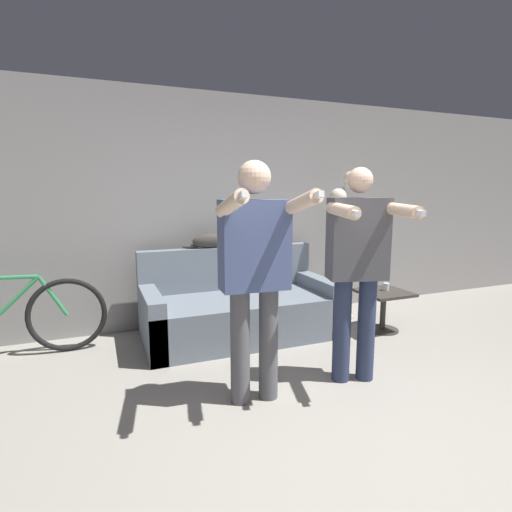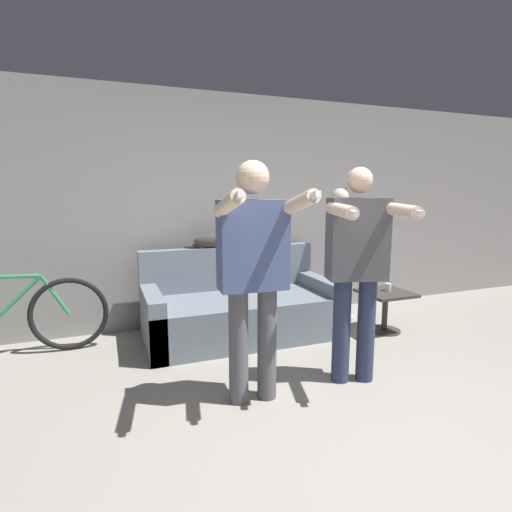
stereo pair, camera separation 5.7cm
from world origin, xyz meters
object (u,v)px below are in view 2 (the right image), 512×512
at_px(couch, 240,310).
at_px(side_table, 385,302).
at_px(bicycle, 7,319).
at_px(cat, 213,240).
at_px(person_left, 253,265).
at_px(cup, 388,287).
at_px(floor_lamp, 346,207).
at_px(person_right, 357,261).

distance_m(couch, side_table, 1.58).
height_order(couch, bicycle, couch).
distance_m(couch, cat, 0.82).
bearing_deg(side_table, bicycle, 169.87).
relative_size(couch, bicycle, 1.13).
xyz_separation_m(cat, bicycle, (-1.98, -0.14, -0.62)).
bearing_deg(couch, side_table, -16.42).
distance_m(person_left, bicycle, 2.47).
height_order(cat, bicycle, cat).
bearing_deg(cup, floor_lamp, 109.11).
height_order(couch, cat, cat).
bearing_deg(side_table, floor_lamp, 104.60).
bearing_deg(couch, cup, -15.20).
distance_m(floor_lamp, bicycle, 3.66).
distance_m(person_left, person_right, 0.86).
relative_size(couch, floor_lamp, 1.13).
relative_size(floor_lamp, bicycle, 1.01).
height_order(person_left, bicycle, person_left).
bearing_deg(side_table, cup, 28.89).
height_order(couch, person_left, person_left).
distance_m(couch, cup, 1.63).
bearing_deg(bicycle, person_right, -29.58).
height_order(side_table, cup, cup).
height_order(person_left, side_table, person_left).
height_order(floor_lamp, cup, floor_lamp).
distance_m(person_right, cat, 1.81).
distance_m(person_left, cup, 2.16).
xyz_separation_m(cat, floor_lamp, (1.55, -0.22, 0.34)).
relative_size(person_left, floor_lamp, 0.98).
distance_m(cat, floor_lamp, 1.60).
xyz_separation_m(person_right, side_table, (1.00, 0.87, -0.66)).
distance_m(couch, bicycle, 2.18).
xyz_separation_m(person_left, bicycle, (-1.83, 1.52, -0.64)).
bearing_deg(cat, cup, -24.00).
bearing_deg(couch, bicycle, 174.43).
relative_size(cup, bicycle, 0.05).
height_order(cat, side_table, cat).
distance_m(couch, person_right, 1.58).
bearing_deg(floor_lamp, person_left, -139.54).
height_order(person_left, floor_lamp, floor_lamp).
xyz_separation_m(couch, side_table, (1.52, -0.45, 0.04)).
xyz_separation_m(person_right, floor_lamp, (0.85, 1.45, 0.35)).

